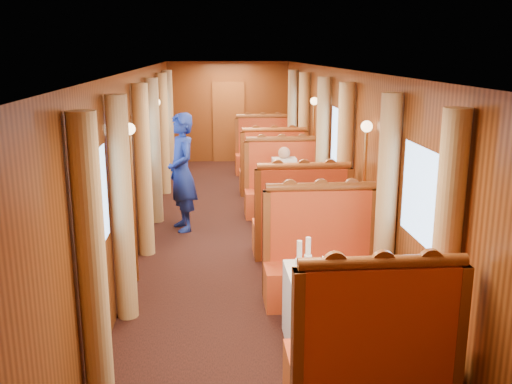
{
  "coord_description": "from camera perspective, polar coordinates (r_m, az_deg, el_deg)",
  "views": [
    {
      "loc": [
        -0.47,
        -8.41,
        2.76
      ],
      "look_at": [
        0.09,
        -1.56,
        1.05
      ],
      "focal_mm": 40.0,
      "sensor_mm": 36.0,
      "label": 1
    }
  ],
  "objects": [
    {
      "name": "sconce_left_aft",
      "position": [
        10.3,
        -9.83,
        6.09
      ],
      "size": [
        0.14,
        0.14,
        1.95
      ],
      "color": "#BF8C3F",
      "rests_on": "floor"
    },
    {
      "name": "table_far",
      "position": [
        12.21,
        1.2,
        2.71
      ],
      "size": [
        1.05,
        0.72,
        0.75
      ],
      "primitive_type": "cube",
      "color": "white",
      "rests_on": "floor"
    },
    {
      "name": "curtain_right_far_a",
      "position": [
        11.4,
        4.79,
        5.93
      ],
      "size": [
        0.22,
        0.22,
        2.35
      ],
      "primitive_type": "cylinder",
      "color": "tan",
      "rests_on": "floor"
    },
    {
      "name": "window_right_near",
      "position": [
        5.45,
        16.53,
        -0.56
      ],
      "size": [
        0.01,
        1.2,
        0.9
      ],
      "primitive_type": null,
      "rotation": [
        1.57,
        0.0,
        -1.57
      ],
      "color": "#81ADE3",
      "rests_on": "wall_right"
    },
    {
      "name": "curtain_right_near_b",
      "position": [
        6.19,
        12.9,
        -1.24
      ],
      "size": [
        0.22,
        0.22,
        2.35
      ],
      "primitive_type": "cylinder",
      "color": "tan",
      "rests_on": "floor"
    },
    {
      "name": "banquette_far_aft",
      "position": [
        13.19,
        0.76,
        3.78
      ],
      "size": [
        1.3,
        0.55,
        1.34
      ],
      "color": "#A71D12",
      "rests_on": "floor"
    },
    {
      "name": "table_near",
      "position": [
        5.6,
        8.57,
        -11.45
      ],
      "size": [
        1.05,
        0.72,
        0.75
      ],
      "primitive_type": "cube",
      "color": "white",
      "rests_on": "floor"
    },
    {
      "name": "fruit_plate",
      "position": [
        5.41,
        12.57,
        -8.02
      ],
      "size": [
        0.23,
        0.23,
        0.05
      ],
      "rotation": [
        0.0,
        0.0,
        -0.24
      ],
      "color": "white",
      "rests_on": "table_near"
    },
    {
      "name": "window_right_far",
      "position": [
        12.14,
        4.71,
        7.73
      ],
      "size": [
        0.01,
        1.2,
        0.9
      ],
      "primitive_type": null,
      "rotation": [
        1.57,
        0.0,
        -1.57
      ],
      "color": "#81ADE3",
      "rests_on": "wall_right"
    },
    {
      "name": "curtain_right_mid_b",
      "position": [
        9.51,
        6.67,
        4.28
      ],
      "size": [
        0.22,
        0.22,
        2.35
      ],
      "primitive_type": "cylinder",
      "color": "tan",
      "rests_on": "floor"
    },
    {
      "name": "curtain_left_far_b",
      "position": [
        12.82,
        -8.72,
        6.72
      ],
      "size": [
        0.22,
        0.22,
        2.35
      ],
      "primitive_type": "cylinder",
      "color": "tan",
      "rests_on": "floor"
    },
    {
      "name": "wall_left",
      "position": [
        8.61,
        -11.45,
        3.59
      ],
      "size": [
        0.01,
        12.0,
        2.5
      ],
      "primitive_type": null,
      "rotation": [
        1.57,
        0.0,
        1.57
      ],
      "color": "brown",
      "rests_on": "floor"
    },
    {
      "name": "window_left_far",
      "position": [
        12.03,
        -9.52,
        7.53
      ],
      "size": [
        0.01,
        1.2,
        0.9
      ],
      "primitive_type": null,
      "rotation": [
        1.57,
        0.0,
        1.57
      ],
      "color": "#81ADE3",
      "rests_on": "wall_left"
    },
    {
      "name": "curtain_right_far_b",
      "position": [
        12.92,
        3.67,
        6.9
      ],
      "size": [
        0.22,
        0.22,
        2.35
      ],
      "primitive_type": "cylinder",
      "color": "tan",
      "rests_on": "floor"
    },
    {
      "name": "steward",
      "position": [
        8.92,
        -7.43,
        1.95
      ],
      "size": [
        0.64,
        0.78,
        1.84
      ],
      "primitive_type": "imported",
      "rotation": [
        0.0,
        0.0,
        -1.23
      ],
      "color": "navy",
      "rests_on": "floor"
    },
    {
      "name": "doorway_far",
      "position": [
        14.5,
        -2.75,
        6.99
      ],
      "size": [
        0.8,
        0.04,
        2.0
      ],
      "primitive_type": "cube",
      "color": "brown",
      "rests_on": "floor"
    },
    {
      "name": "window_left_mid",
      "position": [
        8.58,
        -11.42,
        4.9
      ],
      "size": [
        0.01,
        1.2,
        0.9
      ],
      "primitive_type": null,
      "rotation": [
        1.57,
        0.0,
        1.57
      ],
      "color": "#81ADE3",
      "rests_on": "wall_left"
    },
    {
      "name": "banquette_near_aft",
      "position": [
        6.49,
        6.56,
        -7.25
      ],
      "size": [
        1.3,
        0.55,
        1.34
      ],
      "color": "#A71D12",
      "rests_on": "floor"
    },
    {
      "name": "curtain_left_mid_a",
      "position": [
        7.85,
        -11.2,
        2.04
      ],
      "size": [
        0.22,
        0.22,
        2.35
      ],
      "primitive_type": "cylinder",
      "color": "tan",
      "rests_on": "floor"
    },
    {
      "name": "passenger",
      "position": [
        9.52,
        2.84,
        1.71
      ],
      "size": [
        0.4,
        0.44,
        0.76
      ],
      "color": "beige",
      "rests_on": "banquette_mid_aft"
    },
    {
      "name": "cup_inboard",
      "position": [
        5.47,
        4.35,
        -6.46
      ],
      "size": [
        0.08,
        0.08,
        0.26
      ],
      "rotation": [
        0.0,
        0.0,
        -0.3
      ],
      "color": "white",
      "rests_on": "table_near"
    },
    {
      "name": "sconce_left_fore",
      "position": [
        6.87,
        -12.34,
        2.08
      ],
      "size": [
        0.14,
        0.14,
        1.95
      ],
      "color": "#BF8C3F",
      "rests_on": "floor"
    },
    {
      "name": "window_right_mid",
      "position": [
        8.74,
        8.39,
        5.19
      ],
      "size": [
        0.01,
        1.2,
        0.9
      ],
      "primitive_type": null,
      "rotation": [
        1.57,
        0.0,
        -1.57
      ],
      "color": "#81ADE3",
      "rests_on": "wall_right"
    },
    {
      "name": "curtain_left_near_b",
      "position": [
        5.98,
        -13.23,
        -1.8
      ],
      "size": [
        0.22,
        0.22,
        2.35
      ],
      "primitive_type": "cylinder",
      "color": "tan",
      "rests_on": "floor"
    },
    {
      "name": "ceiling",
      "position": [
        8.43,
        -1.47,
        12.19
      ],
      "size": [
        3.0,
        12.0,
        0.01
      ],
      "primitive_type": null,
      "rotation": [
        3.14,
        0.0,
        0.0
      ],
      "color": "silver",
      "rests_on": "wall_left"
    },
    {
      "name": "table_mid",
      "position": [
        8.83,
        3.48,
        -1.73
      ],
      "size": [
        1.05,
        0.72,
        0.75
      ],
      "primitive_type": "cube",
      "color": "white",
      "rests_on": "floor"
    },
    {
      "name": "banquette_mid_aft",
      "position": [
        9.79,
        2.66,
        0.15
      ],
      "size": [
        1.3,
        0.55,
        1.34
      ],
      "color": "#A71D12",
      "rests_on": "floor"
    },
    {
      "name": "rose_vase_mid",
      "position": [
        8.71,
        3.5,
        1.79
      ],
      "size": [
        0.06,
        0.06,
        0.36
      ],
      "rotation": [
        0.0,
        0.0,
        0.19
      ],
      "color": "silver",
      "rests_on": "table_mid"
    },
    {
      "name": "teapot_left",
      "position": [
        5.28,
        6.7,
        -7.7
      ],
      "size": [
        0.21,
        0.18,
        0.14
      ],
      "primitive_type": null,
      "rotation": [
        0.0,
        0.0,
        0.33
      ],
      "color": "silver",
      "rests_on": "tea_tray"
    },
    {
      "name": "wall_near",
      "position": [
        2.89,
        5.64,
        -17.73
      ],
      "size": [
        3.0,
        0.01,
        2.5
      ],
      "primitive_type": null,
      "rotation": [
        -1.57,
        0.0,
        0.0
      ],
      "color": "brown",
      "rests_on": "floor"
    },
    {
      "name": "tea_tray",
      "position": [
        5.34,
        7.77,
        -8.22
      ],
      "size": [
        0.39,
        0.33,
        0.01
      ],
      "primitive_type": "cube",
      "rotation": [
        0.0,
        0.0,
        -0.22
      ],
      "color": "silver",
      "rests_on": "table_near"
    },
    {
      "name": "teapot_back",
      "position": [
        5.43,
        7.8,
        -7.11
      ],
      "size": [
        0.22,
        0.19,
        0.15
      ],
      "primitive_type": null,
      "rotation": [
        0.0,
        0.0,
        -0.39
      ],
      "color": "silver",
      "rests_on": "tea_tray"
    },
    {
      "name": "cup_outboard",
      "position": [
        5.58,
        5.23,
        -6.09
      ],
      "size": [
        0.08,
        0.08,
        0.26
      ],
      "rotation": [
        0.0,
        0.0,
        -0.29
      ],
      "color": "white",
      "rests_on": "table_near"
    },
    {
      "name": "wall_right",
      "position": [
        8.77,
        8.44,
        3.9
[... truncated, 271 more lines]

